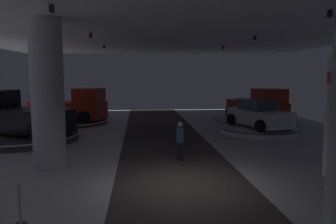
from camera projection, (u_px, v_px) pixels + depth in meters
name	position (u px, v px, depth m)	size (l,w,h in m)	color
ground	(183.00, 186.00, 10.06)	(24.00, 44.00, 0.06)	#B2B2B7
ceiling_with_spotlights	(184.00, 4.00, 9.42)	(24.00, 44.00, 0.39)	silver
column_left	(48.00, 94.00, 11.70)	(1.19, 1.19, 5.50)	#ADADB2
display_platform_deep_right	(255.00, 120.00, 23.55)	(6.10, 6.10, 0.23)	#B7B7BC
pickup_truck_deep_right	(258.00, 107.00, 23.12)	(3.44, 5.60, 2.30)	maroon
display_platform_far_left	(22.00, 137.00, 16.90)	(5.91, 5.91, 0.35)	#333338
pickup_truck_far_left	(16.00, 116.00, 16.88)	(5.70, 4.21, 2.30)	black
display_platform_far_right	(258.00, 130.00, 19.09)	(4.63, 4.63, 0.35)	silver
display_car_far_right	(258.00, 114.00, 19.02)	(3.12, 4.54, 1.71)	silver
display_platform_deep_left	(68.00, 121.00, 23.04)	(5.68, 5.68, 0.23)	#333338
pickup_truck_deep_left	(72.00, 107.00, 22.85)	(5.69, 3.94, 2.30)	maroon
visitor_walking_near	(180.00, 138.00, 12.86)	(0.32, 0.32, 1.59)	black
stanchion_a	(20.00, 210.00, 7.30)	(0.28, 0.28, 1.01)	#333338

